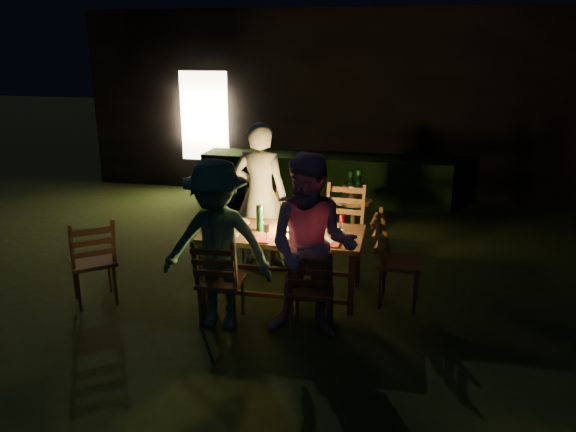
% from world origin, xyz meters
% --- Properties ---
extents(garden_envelope, '(40.00, 40.00, 3.20)m').
position_xyz_m(garden_envelope, '(-0.01, 6.15, 1.58)').
color(garden_envelope, black).
rests_on(garden_envelope, ground).
extents(dining_table, '(1.72, 0.87, 0.71)m').
position_xyz_m(dining_table, '(-0.37, -0.03, 0.64)').
color(dining_table, '#50301A').
rests_on(dining_table, ground).
extents(chair_near_left, '(0.44, 0.47, 0.94)m').
position_xyz_m(chair_near_left, '(-0.81, -0.81, 0.28)').
color(chair_near_left, '#50301A').
rests_on(chair_near_left, ground).
extents(chair_near_right, '(0.42, 0.45, 0.91)m').
position_xyz_m(chair_near_right, '(0.09, -0.79, 0.28)').
color(chair_near_right, '#50301A').
rests_on(chair_near_right, ground).
extents(chair_far_left, '(0.47, 0.50, 0.96)m').
position_xyz_m(chair_far_left, '(-0.83, 0.73, 0.29)').
color(chair_far_left, '#50301A').
rests_on(chair_far_left, ground).
extents(chair_far_right, '(0.51, 0.54, 1.06)m').
position_xyz_m(chair_far_right, '(0.17, 0.75, 0.32)').
color(chair_far_right, '#50301A').
rests_on(chair_far_right, ground).
extents(chair_end, '(0.51, 0.48, 1.02)m').
position_xyz_m(chair_end, '(0.86, -0.01, 0.31)').
color(chair_end, '#50301A').
rests_on(chair_end, ground).
extents(chair_spare, '(0.64, 0.65, 0.99)m').
position_xyz_m(chair_spare, '(-2.25, -0.67, 0.30)').
color(chair_spare, '#50301A').
rests_on(chair_spare, ground).
extents(person_house_side, '(0.65, 0.43, 1.76)m').
position_xyz_m(person_house_side, '(-0.83, 0.78, 0.88)').
color(person_house_side, beige).
rests_on(person_house_side, ground).
extents(person_opp_right, '(0.85, 0.67, 1.73)m').
position_xyz_m(person_opp_right, '(0.09, -0.84, 0.87)').
color(person_opp_right, '#C487AA').
rests_on(person_opp_right, ground).
extents(person_opp_left, '(1.07, 0.62, 1.64)m').
position_xyz_m(person_opp_left, '(-0.81, -0.86, 0.82)').
color(person_opp_left, '#2E5D4A').
rests_on(person_opp_left, ground).
extents(lantern, '(0.16, 0.16, 0.35)m').
position_xyz_m(lantern, '(-0.32, 0.02, 0.87)').
color(lantern, white).
rests_on(lantern, dining_table).
extents(plate_far_left, '(0.25, 0.25, 0.01)m').
position_xyz_m(plate_far_left, '(-0.92, 0.18, 0.72)').
color(plate_far_left, white).
rests_on(plate_far_left, dining_table).
extents(plate_near_left, '(0.25, 0.25, 0.01)m').
position_xyz_m(plate_near_left, '(-0.91, -0.26, 0.72)').
color(plate_near_left, white).
rests_on(plate_near_left, dining_table).
extents(plate_far_right, '(0.25, 0.25, 0.01)m').
position_xyz_m(plate_far_right, '(0.08, 0.20, 0.72)').
color(plate_far_right, white).
rests_on(plate_far_right, dining_table).
extents(plate_near_right, '(0.25, 0.25, 0.01)m').
position_xyz_m(plate_near_right, '(0.09, -0.24, 0.72)').
color(plate_near_right, white).
rests_on(plate_near_right, dining_table).
extents(wineglass_a, '(0.06, 0.06, 0.18)m').
position_xyz_m(wineglass_a, '(-0.67, 0.25, 0.80)').
color(wineglass_a, '#59070F').
rests_on(wineglass_a, dining_table).
extents(wineglass_b, '(0.06, 0.06, 0.18)m').
position_xyz_m(wineglass_b, '(-1.09, -0.16, 0.80)').
color(wineglass_b, '#59070F').
rests_on(wineglass_b, dining_table).
extents(wineglass_c, '(0.06, 0.06, 0.18)m').
position_xyz_m(wineglass_c, '(-0.06, -0.31, 0.80)').
color(wineglass_c, '#59070F').
rests_on(wineglass_c, dining_table).
extents(wineglass_d, '(0.06, 0.06, 0.18)m').
position_xyz_m(wineglass_d, '(0.25, 0.16, 0.80)').
color(wineglass_d, '#59070F').
rests_on(wineglass_d, dining_table).
extents(wineglass_e, '(0.06, 0.06, 0.18)m').
position_xyz_m(wineglass_e, '(-0.46, -0.33, 0.80)').
color(wineglass_e, silver).
rests_on(wineglass_e, dining_table).
extents(bottle_table, '(0.07, 0.07, 0.28)m').
position_xyz_m(bottle_table, '(-0.62, -0.03, 0.85)').
color(bottle_table, '#0F471E').
rests_on(bottle_table, dining_table).
extents(napkin_left, '(0.18, 0.14, 0.01)m').
position_xyz_m(napkin_left, '(-0.51, -0.35, 0.72)').
color(napkin_left, red).
rests_on(napkin_left, dining_table).
extents(napkin_right, '(0.18, 0.14, 0.01)m').
position_xyz_m(napkin_right, '(0.19, -0.32, 0.72)').
color(napkin_right, red).
rests_on(napkin_right, dining_table).
extents(phone, '(0.14, 0.07, 0.01)m').
position_xyz_m(phone, '(-0.98, -0.34, 0.72)').
color(phone, black).
rests_on(phone, dining_table).
extents(side_table, '(0.49, 0.49, 0.65)m').
position_xyz_m(side_table, '(0.22, 1.59, 0.58)').
color(side_table, '#906948').
rests_on(side_table, ground).
extents(ice_bucket, '(0.30, 0.30, 0.22)m').
position_xyz_m(ice_bucket, '(0.22, 1.59, 0.76)').
color(ice_bucket, '#A5A8AD').
rests_on(ice_bucket, side_table).
extents(bottle_bucket_a, '(0.07, 0.07, 0.32)m').
position_xyz_m(bottle_bucket_a, '(0.17, 1.55, 0.81)').
color(bottle_bucket_a, '#0F471E').
rests_on(bottle_bucket_a, side_table).
extents(bottle_bucket_b, '(0.07, 0.07, 0.32)m').
position_xyz_m(bottle_bucket_b, '(0.27, 1.63, 0.81)').
color(bottle_bucket_b, '#0F471E').
rests_on(bottle_bucket_b, side_table).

